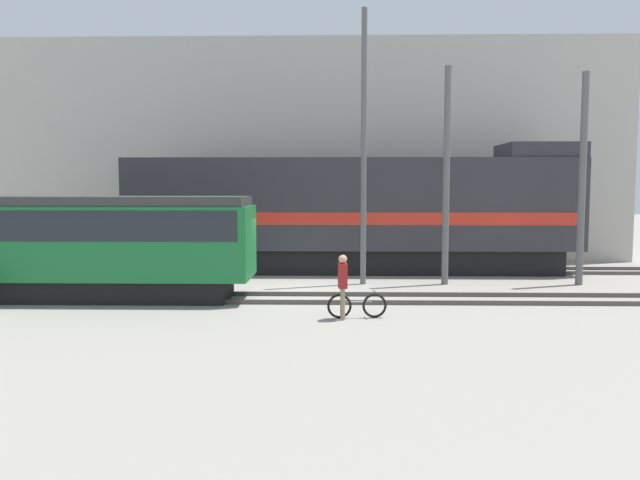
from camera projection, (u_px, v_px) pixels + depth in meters
ground_plane at (287, 291)px, 21.03m from camera, size 120.00×120.00×0.00m
track_near at (284, 298)px, 19.43m from camera, size 60.00×1.51×0.14m
track_far at (296, 270)px, 26.01m from camera, size 60.00×1.51×0.14m
building_backdrop at (304, 153)px, 32.10m from camera, size 31.10×6.00×10.48m
freight_locomotive at (355, 213)px, 25.75m from camera, size 18.29×3.04×5.27m
streetcar at (61, 241)px, 19.45m from camera, size 11.93×2.54×3.23m
bicycle at (357, 306)px, 16.75m from camera, size 1.61×0.44×0.72m
person at (343, 280)px, 16.51m from camera, size 0.25×0.38×1.73m
utility_pole_left at (364, 148)px, 22.25m from camera, size 0.20×0.20×9.80m
utility_pole_center at (446, 177)px, 22.26m from camera, size 0.24×0.24×7.78m
utility_pole_right at (582, 180)px, 22.16m from camera, size 0.25×0.25×7.57m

